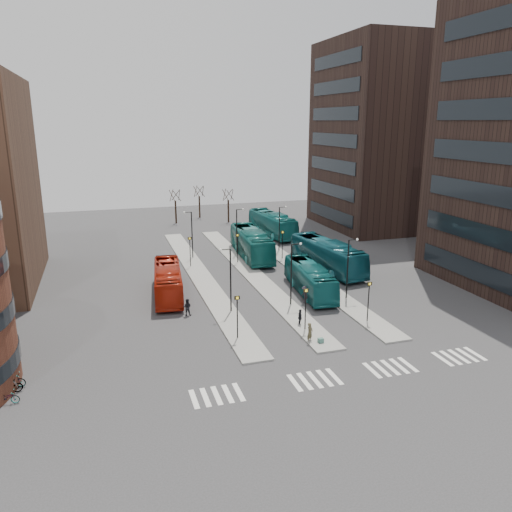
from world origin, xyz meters
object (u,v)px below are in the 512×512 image
object	(u,v)px
suitcase	(321,341)
traveller	(310,333)
commuter_b	(300,318)
commuter_c	(305,295)
teal_bus_d	(272,224)
bicycle_near	(6,398)
teal_bus_b	(251,243)
bicycle_far	(11,381)
red_bus	(168,281)
teal_bus_a	(310,279)
bicycle_mid	(9,387)
commuter_a	(187,307)
teal_bus_c	(327,255)

from	to	relation	value
suitcase	traveller	xyz separation A→B (m)	(-0.70, 0.61, 0.58)
commuter_b	commuter_c	distance (m)	5.71
teal_bus_d	bicycle_near	world-z (taller)	teal_bus_d
teal_bus_b	bicycle_far	distance (m)	37.10
teal_bus_b	commuter_c	size ratio (longest dim) A/B	7.55
commuter_b	commuter_c	xyz separation A→B (m)	(2.58, 5.09, 0.12)
teal_bus_b	teal_bus_d	world-z (taller)	teal_bus_b
red_bus	teal_bus_b	world-z (taller)	teal_bus_b
teal_bus_a	bicycle_mid	distance (m)	29.76
teal_bus_b	commuter_a	world-z (taller)	teal_bus_b
bicycle_mid	suitcase	bearing A→B (deg)	-106.33
bicycle_far	teal_bus_b	bearing A→B (deg)	-31.94
commuter_b	bicycle_mid	world-z (taller)	commuter_b
traveller	commuter_a	world-z (taller)	traveller
bicycle_mid	bicycle_far	size ratio (longest dim) A/B	0.91
commuter_a	bicycle_far	bearing A→B (deg)	55.85
suitcase	bicycle_near	bearing A→B (deg)	178.71
traveller	commuter_c	bearing A→B (deg)	35.32
traveller	bicycle_near	distance (m)	22.23
red_bus	teal_bus_a	bearing A→B (deg)	-7.81
suitcase	teal_bus_d	world-z (taller)	teal_bus_d
teal_bus_a	commuter_a	size ratio (longest dim) A/B	6.90
commuter_b	teal_bus_d	bearing A→B (deg)	-7.34
commuter_b	commuter_c	bearing A→B (deg)	-18.99
teal_bus_d	suitcase	bearing A→B (deg)	-108.18
bicycle_mid	traveller	bearing A→B (deg)	-104.67
teal_bus_c	commuter_b	world-z (taller)	teal_bus_c
traveller	commuter_c	xyz separation A→B (m)	(3.12, 8.52, 0.04)
commuter_a	commuter_c	size ratio (longest dim) A/B	0.91
teal_bus_c	commuter_c	xyz separation A→B (m)	(-6.94, -9.74, -0.96)
teal_bus_c	commuter_b	xyz separation A→B (m)	(-9.52, -14.83, -1.08)
bicycle_mid	bicycle_far	distance (m)	0.98
suitcase	teal_bus_a	distance (m)	12.61
bicycle_near	bicycle_mid	bearing A→B (deg)	10.22
teal_bus_a	teal_bus_d	bearing A→B (deg)	84.65
teal_bus_b	commuter_b	distance (m)	23.43
bicycle_near	suitcase	bearing A→B (deg)	-74.55
traveller	bicycle_near	bearing A→B (deg)	152.38
bicycle_near	bicycle_mid	xyz separation A→B (m)	(0.00, 1.15, 0.08)
teal_bus_c	teal_bus_d	size ratio (longest dim) A/B	1.02
red_bus	teal_bus_d	size ratio (longest dim) A/B	0.87
teal_bus_b	commuter_c	bearing A→B (deg)	-86.49
commuter_c	bicycle_far	xyz separation A→B (m)	(-25.18, -9.08, -0.39)
red_bus	bicycle_near	distance (m)	21.60
teal_bus_c	bicycle_near	bearing A→B (deg)	-153.16
red_bus	teal_bus_d	xyz separation A→B (m)	(19.42, 23.39, 0.24)
commuter_b	commuter_c	world-z (taller)	commuter_c
commuter_c	commuter_b	bearing A→B (deg)	-29.97
teal_bus_c	commuter_a	size ratio (longest dim) A/B	8.26
teal_bus_d	bicycle_far	xyz separation A→B (m)	(-32.04, -38.75, -1.31)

